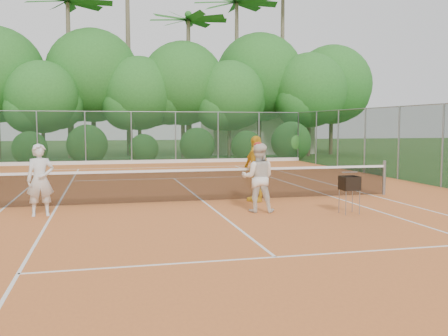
# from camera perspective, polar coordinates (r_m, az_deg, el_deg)

# --- Properties ---
(ground) EXTENTS (120.00, 120.00, 0.00)m
(ground) POSITION_cam_1_polar(r_m,az_deg,el_deg) (14.75, -2.39, -3.89)
(ground) COLOR #274819
(ground) RESTS_ON ground
(clay_court) EXTENTS (18.00, 36.00, 0.02)m
(clay_court) POSITION_cam_1_polar(r_m,az_deg,el_deg) (14.74, -2.39, -3.85)
(clay_court) COLOR #CD6B2F
(clay_court) RESTS_ON ground
(club_building) EXTENTS (8.00, 5.00, 3.00)m
(club_building) POSITION_cam_1_polar(r_m,az_deg,el_deg) (40.08, 3.65, 3.88)
(club_building) COLOR beige
(club_building) RESTS_ON ground
(tennis_net) EXTENTS (11.97, 0.10, 1.10)m
(tennis_net) POSITION_cam_1_polar(r_m,az_deg,el_deg) (14.67, -2.40, -1.84)
(tennis_net) COLOR gray
(tennis_net) RESTS_ON clay_court
(player_white) EXTENTS (0.70, 0.51, 1.79)m
(player_white) POSITION_cam_1_polar(r_m,az_deg,el_deg) (13.09, -20.26, -1.30)
(player_white) COLOR silver
(player_white) RESTS_ON clay_court
(player_center_grp) EXTENTS (1.03, 0.91, 1.81)m
(player_center_grp) POSITION_cam_1_polar(r_m,az_deg,el_deg) (12.88, 3.92, -1.08)
(player_center_grp) COLOR white
(player_center_grp) RESTS_ON clay_court
(player_yellow) EXTENTS (0.78, 1.22, 1.93)m
(player_yellow) POSITION_cam_1_polar(r_m,az_deg,el_deg) (14.63, 3.67, -0.07)
(player_yellow) COLOR gold
(player_yellow) RESTS_ON clay_court
(ball_hopper) EXTENTS (0.42, 0.42, 0.96)m
(ball_hopper) POSITION_cam_1_polar(r_m,az_deg,el_deg) (13.00, 14.16, -1.77)
(ball_hopper) COLOR gray
(ball_hopper) RESTS_ON clay_court
(stray_ball_a) EXTENTS (0.07, 0.07, 0.07)m
(stray_ball_a) POSITION_cam_1_polar(r_m,az_deg,el_deg) (24.77, -12.07, -0.27)
(stray_ball_a) COLOR #C7D932
(stray_ball_a) RESTS_ON clay_court
(stray_ball_b) EXTENTS (0.07, 0.07, 0.07)m
(stray_ball_b) POSITION_cam_1_polar(r_m,az_deg,el_deg) (25.53, -10.60, -0.09)
(stray_ball_b) COLOR #D1E435
(stray_ball_b) RESTS_ON clay_court
(stray_ball_c) EXTENTS (0.07, 0.07, 0.07)m
(stray_ball_c) POSITION_cam_1_polar(r_m,az_deg,el_deg) (23.96, 2.46, -0.33)
(stray_ball_c) COLOR gold
(stray_ball_c) RESTS_ON clay_court
(court_markings) EXTENTS (11.03, 23.83, 0.01)m
(court_markings) POSITION_cam_1_polar(r_m,az_deg,el_deg) (14.74, -2.39, -3.80)
(court_markings) COLOR white
(court_markings) RESTS_ON clay_court
(fence_back) EXTENTS (18.07, 0.07, 3.00)m
(fence_back) POSITION_cam_1_polar(r_m,az_deg,el_deg) (29.44, -8.04, 3.47)
(fence_back) COLOR #19381E
(fence_back) RESTS_ON clay_court
(tropical_treeline) EXTENTS (32.10, 8.49, 15.03)m
(tropical_treeline) POSITION_cam_1_polar(r_m,az_deg,el_deg) (34.89, -6.56, 9.63)
(tropical_treeline) COLOR brown
(tropical_treeline) RESTS_ON ground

